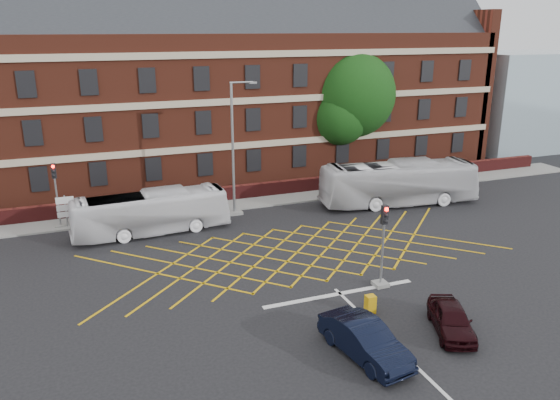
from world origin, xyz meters
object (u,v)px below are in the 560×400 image
object	(u,v)px
bus_left	(151,213)
deciduous_tree	(351,101)
traffic_light_near	(382,254)
car_maroon	(451,319)
bus_right	(399,183)
street_lamp	(234,170)
traffic_light_far	(58,202)
car_navy	(365,340)
direction_signs	(66,208)
utility_cabinet	(370,304)

from	to	relation	value
bus_left	deciduous_tree	world-z (taller)	deciduous_tree
deciduous_tree	traffic_light_near	size ratio (longest dim) A/B	2.50
car_maroon	bus_right	bearing A→B (deg)	87.33
deciduous_tree	street_lamp	world-z (taller)	deciduous_tree
traffic_light_far	street_lamp	distance (m)	11.60
street_lamp	deciduous_tree	bearing A→B (deg)	29.93
bus_right	car_navy	bearing A→B (deg)	151.91
traffic_light_far	direction_signs	world-z (taller)	traffic_light_far
car_maroon	utility_cabinet	xyz separation A→B (m)	(-2.39, 2.67, -0.19)
direction_signs	utility_cabinet	bearing A→B (deg)	-52.47
car_maroon	traffic_light_far	size ratio (longest dim) A/B	0.86
car_maroon	traffic_light_near	xyz separation A→B (m)	(-0.52, 4.87, 1.14)
bus_right	traffic_light_far	bearing A→B (deg)	89.31
utility_cabinet	car_navy	bearing A→B (deg)	-123.49
deciduous_tree	direction_signs	distance (m)	25.04
street_lamp	bus_left	bearing A→B (deg)	-163.75
bus_left	direction_signs	size ratio (longest dim) A/B	4.44
traffic_light_near	traffic_light_far	bearing A→B (deg)	135.63
street_lamp	direction_signs	xyz separation A→B (m)	(-11.00, 1.06, -1.75)
bus_right	car_navy	size ratio (longest dim) A/B	2.60
bus_left	traffic_light_near	distance (m)	15.15
bus_left	direction_signs	bearing A→B (deg)	57.46
bus_left	street_lamp	bearing A→B (deg)	-77.00
street_lamp	direction_signs	size ratio (longest dim) A/B	4.12
bus_left	traffic_light_near	size ratio (longest dim) A/B	2.29
bus_left	utility_cabinet	bearing A→B (deg)	-153.89
direction_signs	street_lamp	bearing A→B (deg)	-5.50
bus_left	traffic_light_far	distance (m)	6.29
bus_left	car_maroon	distance (m)	19.43
deciduous_tree	street_lamp	bearing A→B (deg)	-150.07
bus_right	deciduous_tree	distance (m)	10.71
bus_right	street_lamp	distance (m)	12.10
bus_left	deciduous_tree	distance (m)	21.40
bus_right	car_maroon	bearing A→B (deg)	162.74
car_navy	bus_left	bearing A→B (deg)	99.73
utility_cabinet	street_lamp	bearing A→B (deg)	96.57
car_navy	direction_signs	size ratio (longest dim) A/B	2.02
direction_signs	bus_left	bearing A→B (deg)	-29.29
car_navy	car_maroon	bearing A→B (deg)	-5.81
car_navy	traffic_light_far	world-z (taller)	traffic_light_far
car_navy	traffic_light_near	bearing A→B (deg)	43.98
utility_cabinet	bus_left	bearing A→B (deg)	119.36
deciduous_tree	traffic_light_near	xyz separation A→B (m)	(-9.05, -20.73, -4.63)
direction_signs	utility_cabinet	size ratio (longest dim) A/B	2.55
bus_left	street_lamp	distance (m)	6.49
direction_signs	utility_cabinet	world-z (taller)	direction_signs
traffic_light_far	utility_cabinet	world-z (taller)	traffic_light_far
street_lamp	utility_cabinet	xyz separation A→B (m)	(1.80, -15.61, -2.70)
car_maroon	direction_signs	size ratio (longest dim) A/B	1.67
bus_right	deciduous_tree	world-z (taller)	deciduous_tree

